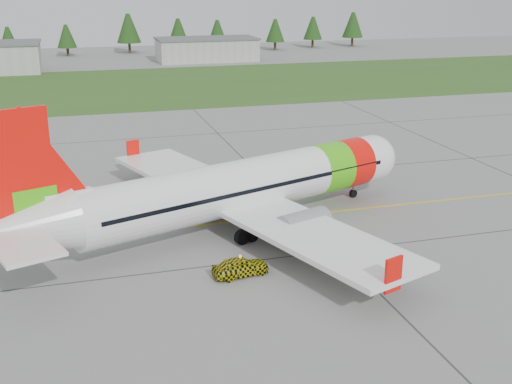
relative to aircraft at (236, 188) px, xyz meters
name	(u,v)px	position (x,y,z in m)	size (l,w,h in m)	color
ground	(206,267)	(-4.00, -6.74, -3.38)	(320.00, 320.00, 0.00)	gray
aircraft	(236,188)	(0.00, 0.00, 0.00)	(37.27, 35.39, 11.73)	white
follow_me_car	(240,249)	(-1.98, -8.77, -1.43)	(1.57, 1.33, 3.91)	#D4CC0B
grass_strip	(116,87)	(-4.00, 75.26, -3.37)	(320.00, 50.00, 0.03)	#30561E
taxi_guideline	(186,227)	(-4.00, 1.26, -3.37)	(120.00, 0.25, 0.02)	gold
hangar_east	(207,50)	(21.00, 111.26, -0.78)	(24.00, 12.00, 5.20)	#A8A8A3
treeline	(98,36)	(-4.00, 131.26, 1.62)	(160.00, 8.00, 10.00)	#1C3F14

